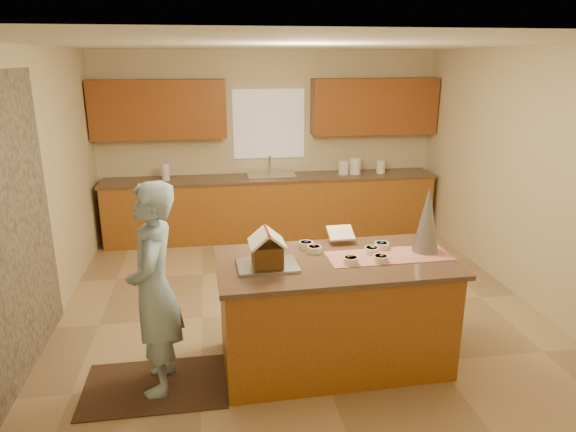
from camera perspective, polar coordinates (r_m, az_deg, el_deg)
The scene contains 28 objects.
floor at distance 5.61m, azimuth 1.34°, elevation -10.38°, with size 5.50×5.50×0.00m, color tan.
ceiling at distance 4.98m, azimuth 1.57°, elevation 18.41°, with size 5.50×5.50×0.00m, color silver.
wall_back at distance 7.80m, azimuth -2.14°, elevation 7.94°, with size 5.50×5.50×0.00m, color beige.
wall_front at distance 2.63m, azimuth 12.25°, elevation -11.28°, with size 5.50×5.50×0.00m, color beige.
wall_left at distance 5.30m, azimuth -26.22°, elevation 1.84°, with size 5.50×5.50×0.00m, color beige.
wall_right at distance 6.08m, azimuth 25.38°, elevation 3.70°, with size 5.50×5.50×0.00m, color beige.
stone_accent at distance 4.59m, azimuth -28.63°, elevation -1.94°, with size 2.50×2.50×0.00m, color gray.
window_curtain at distance 7.73m, azimuth -2.14°, elevation 10.10°, with size 1.05×0.03×1.00m, color white.
back_counter_base at distance 7.70m, azimuth -1.81°, elevation 0.89°, with size 4.80×0.60×0.88m, color #A25921.
back_counter_top at distance 7.59m, azimuth -1.84°, elevation 4.23°, with size 4.85×0.63×0.04m, color brown.
upper_cabinet_left at distance 7.53m, azimuth -14.06°, elevation 11.35°, with size 1.85×0.35×0.80m, color brown.
upper_cabinet_right at distance 7.88m, azimuth 9.48°, elevation 11.85°, with size 1.85×0.35×0.80m, color brown.
sink at distance 7.59m, azimuth -1.84°, elevation 4.15°, with size 0.70×0.45×0.12m, color silver.
faucet at distance 7.73m, azimuth -2.01°, elevation 5.68°, with size 0.03×0.03×0.28m, color silver.
island_base at distance 4.55m, azimuth 5.04°, elevation -10.75°, with size 1.89×0.95×0.92m, color #A25921.
island_top at distance 4.35m, azimuth 5.21°, elevation -5.10°, with size 1.98×1.03×0.04m, color brown.
table_runner at distance 4.48m, azimuth 11.07°, elevation -4.34°, with size 1.05×0.38×0.01m, color red.
baking_tray at distance 4.18m, azimuth -2.29°, elevation -5.48°, with size 0.48×0.36×0.03m, color silver.
cookbook at distance 4.71m, azimuth 5.82°, elevation -1.86°, with size 0.23×0.02×0.19m, color white.
tinsel_tree at distance 4.57m, azimuth 15.10°, elevation -0.41°, with size 0.23×0.23×0.58m, color #ADAEBA.
rug at distance 4.59m, azimuth -14.37°, elevation -17.67°, with size 1.16×0.76×0.01m, color black.
boy at distance 4.16m, azimuth -14.55°, elevation -7.84°, with size 0.62×0.41×1.71m, color #92B4D0.
canister_a at distance 7.76m, azimuth 6.15°, elevation 5.37°, with size 0.15×0.15×0.21m, color white.
canister_b at distance 7.81m, azimuth 7.40°, elevation 5.53°, with size 0.17×0.17×0.25m, color white.
canister_c at distance 7.93m, azimuth 10.21°, elevation 5.37°, with size 0.13×0.13×0.19m, color white.
paper_towel at distance 7.54m, azimuth -13.34°, elevation 4.72°, with size 0.10×0.10×0.23m, color white.
gingerbread_house at distance 4.13m, azimuth -2.31°, elevation -3.90°, with size 0.30×0.30×0.30m.
candy_bowls at distance 4.46m, azimuth 6.91°, elevation -3.91°, with size 0.78×0.55×0.06m.
Camera 1 is at (-0.88, -4.90, 2.58)m, focal length 32.23 mm.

